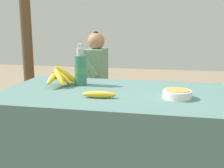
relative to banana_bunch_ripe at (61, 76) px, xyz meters
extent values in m
cube|color=#4C706B|center=(0.40, -0.11, -0.46)|extent=(1.47, 0.84, 0.78)
sphere|color=#4C381E|center=(-0.04, 0.00, 0.00)|extent=(0.05, 0.05, 0.05)
ellipsoid|color=gold|center=(-0.04, -0.07, -0.01)|extent=(0.04, 0.17, 0.09)
ellipsoid|color=gold|center=(0.01, -0.05, 0.00)|extent=(0.15, 0.15, 0.13)
ellipsoid|color=gold|center=(0.02, -0.02, 0.00)|extent=(0.16, 0.07, 0.12)
ellipsoid|color=gold|center=(0.03, 0.02, 0.01)|extent=(0.18, 0.09, 0.15)
ellipsoid|color=gold|center=(0.01, 0.06, 0.00)|extent=(0.15, 0.18, 0.12)
ellipsoid|color=gold|center=(-0.03, 0.06, 0.00)|extent=(0.07, 0.17, 0.12)
cylinder|color=white|center=(0.80, -0.19, -0.05)|extent=(0.17, 0.17, 0.04)
torus|color=white|center=(0.80, -0.19, -0.03)|extent=(0.17, 0.17, 0.01)
cylinder|color=#BC8942|center=(0.80, -0.19, -0.02)|extent=(0.14, 0.14, 0.01)
cylinder|color=#337556|center=(0.13, 0.05, 0.04)|extent=(0.09, 0.09, 0.21)
cylinder|color=#38844C|center=(0.13, 0.05, 0.04)|extent=(0.09, 0.09, 0.05)
cylinder|color=#ADADB2|center=(0.13, 0.05, 0.17)|extent=(0.05, 0.05, 0.05)
torus|color=#ADADB2|center=(0.13, 0.05, 0.21)|extent=(0.04, 0.01, 0.04)
ellipsoid|color=gold|center=(0.35, -0.28, -0.05)|extent=(0.21, 0.06, 0.04)
cube|color=brown|center=(0.26, 1.16, -0.42)|extent=(1.56, 0.32, 0.04)
cube|color=brown|center=(-0.42, 1.04, -0.65)|extent=(0.06, 0.06, 0.41)
cube|color=brown|center=(0.94, 1.04, -0.65)|extent=(0.06, 0.06, 0.41)
cube|color=brown|center=(-0.42, 1.28, -0.65)|extent=(0.06, 0.06, 0.41)
cube|color=brown|center=(0.94, 1.28, -0.65)|extent=(0.06, 0.06, 0.41)
cylinder|color=#473828|center=(-0.29, 1.03, -0.63)|extent=(0.09, 0.09, 0.45)
cylinder|color=#473828|center=(-0.17, 1.03, -0.40)|extent=(0.30, 0.10, 0.09)
cylinder|color=#473828|center=(-0.30, 1.22, -0.63)|extent=(0.09, 0.09, 0.45)
cylinder|color=#473828|center=(-0.18, 1.22, -0.40)|extent=(0.30, 0.10, 0.09)
cube|color=slate|center=(-0.04, 1.13, -0.16)|extent=(0.21, 0.34, 0.50)
cylinder|color=slate|center=(-0.07, 0.97, -0.07)|extent=(0.20, 0.07, 0.25)
cylinder|color=slate|center=(-0.07, 1.29, -0.07)|extent=(0.20, 0.07, 0.25)
sphere|color=#9E704C|center=(-0.04, 1.13, 0.18)|extent=(0.18, 0.18, 0.18)
sphere|color=black|center=(-0.04, 1.13, 0.25)|extent=(0.07, 0.07, 0.07)
sphere|color=#4C381E|center=(0.69, 1.16, -0.34)|extent=(0.05, 0.05, 0.05)
ellipsoid|color=#8EA842|center=(0.72, 1.10, -0.34)|extent=(0.10, 0.16, 0.13)
ellipsoid|color=#8EA842|center=(0.75, 1.14, -0.35)|extent=(0.16, 0.09, 0.09)
ellipsoid|color=#8EA842|center=(0.75, 1.19, -0.34)|extent=(0.15, 0.09, 0.13)
ellipsoid|color=#8EA842|center=(0.71, 1.22, -0.35)|extent=(0.09, 0.17, 0.09)
cylinder|color=#4C3823|center=(-1.08, 1.55, 0.32)|extent=(0.14, 0.14, 2.34)
camera|label=1|loc=(0.75, -1.83, 0.36)|focal=45.00mm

